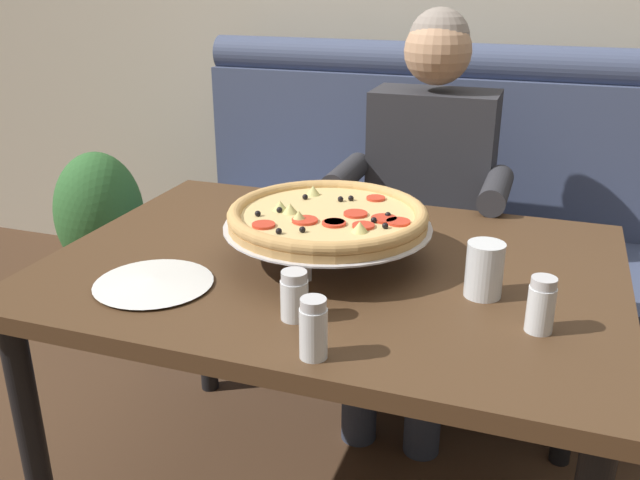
% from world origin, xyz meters
% --- Properties ---
extents(booth_bench, '(1.78, 0.78, 1.13)m').
position_xyz_m(booth_bench, '(0.00, 0.95, 0.40)').
color(booth_bench, '#424C6B').
rests_on(booth_bench, ground_plane).
extents(dining_table, '(1.32, 0.96, 0.74)m').
position_xyz_m(dining_table, '(0.00, 0.00, 0.66)').
color(dining_table, '#4C331E').
rests_on(dining_table, ground_plane).
extents(diner_main, '(0.54, 0.64, 1.27)m').
position_xyz_m(diner_main, '(0.09, 0.68, 0.71)').
color(diner_main, '#2D3342').
rests_on(diner_main, ground_plane).
extents(pizza, '(0.49, 0.49, 0.14)m').
position_xyz_m(pizza, '(-0.02, 0.01, 0.84)').
color(pizza, silver).
rests_on(pizza, dining_table).
extents(shaker_oregano, '(0.06, 0.06, 0.10)m').
position_xyz_m(shaker_oregano, '(0.02, -0.29, 0.78)').
color(shaker_oregano, white).
rests_on(shaker_oregano, dining_table).
extents(shaker_pepper_flakes, '(0.05, 0.05, 0.11)m').
position_xyz_m(shaker_pepper_flakes, '(0.10, -0.42, 0.79)').
color(shaker_pepper_flakes, white).
rests_on(shaker_pepper_flakes, dining_table).
extents(shaker_parmesan, '(0.05, 0.05, 0.11)m').
position_xyz_m(shaker_parmesan, '(0.47, -0.19, 0.79)').
color(shaker_parmesan, white).
rests_on(shaker_parmesan, dining_table).
extents(plate_near_left, '(0.26, 0.26, 0.02)m').
position_xyz_m(plate_near_left, '(-0.33, -0.25, 0.75)').
color(plate_near_left, white).
rests_on(plate_near_left, dining_table).
extents(drinking_glass, '(0.08, 0.08, 0.12)m').
position_xyz_m(drinking_glass, '(0.35, -0.07, 0.79)').
color(drinking_glass, silver).
rests_on(drinking_glass, dining_table).
extents(potted_plant, '(0.36, 0.36, 0.70)m').
position_xyz_m(potted_plant, '(-1.28, 0.80, 0.39)').
color(potted_plant, brown).
rests_on(potted_plant, ground_plane).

